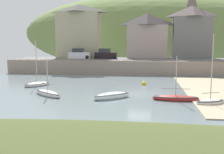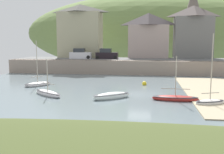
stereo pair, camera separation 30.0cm
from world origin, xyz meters
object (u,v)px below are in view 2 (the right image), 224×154
object	(u,v)px
church_with_spire	(193,20)
sailboat_tall_mast	(210,102)
motorboat_with_cabin	(175,98)
parked_car_by_wall	(107,54)
waterfront_building_centre	(148,35)
parked_car_near_slipway	(80,54)
mooring_buoy	(144,84)
waterfront_building_left	(81,31)
rowboat_small_beached	(112,96)
sailboat_white_hull	(38,84)
sailboat_blue_trim	(48,93)
waterfront_building_right	(193,32)

from	to	relation	value
church_with_spire	sailboat_tall_mast	world-z (taller)	church_with_spire
motorboat_with_cabin	parked_car_by_wall	bearing A→B (deg)	116.70
waterfront_building_centre	parked_car_near_slipway	distance (m)	14.09
parked_car_near_slipway	parked_car_by_wall	xyz separation A→B (m)	(5.10, 0.00, 0.00)
parked_car_by_wall	mooring_buoy	world-z (taller)	parked_car_by_wall
sailboat_tall_mast	motorboat_with_cabin	distance (m)	3.24
waterfront_building_centre	church_with_spire	world-z (taller)	church_with_spire
waterfront_building_left	sailboat_tall_mast	world-z (taller)	waterfront_building_left
rowboat_small_beached	sailboat_tall_mast	xyz separation A→B (m)	(9.21, -1.29, 0.01)
waterfront_building_left	sailboat_white_hull	bearing A→B (deg)	-90.36
mooring_buoy	parked_car_near_slipway	bearing A→B (deg)	130.16
waterfront_building_left	parked_car_near_slipway	size ratio (longest dim) A/B	2.55
waterfront_building_left	sailboat_blue_trim	size ratio (longest dim) A/B	2.60
sailboat_white_hull	motorboat_with_cabin	xyz separation A→B (m)	(16.72, -6.14, -0.02)
waterfront_building_right	parked_car_by_wall	size ratio (longest dim) A/B	2.45
waterfront_building_centre	motorboat_with_cabin	world-z (taller)	waterfront_building_centre
motorboat_with_cabin	parked_car_near_slipway	xyz separation A→B (m)	(-15.53, 23.39, 2.98)
sailboat_white_hull	motorboat_with_cabin	world-z (taller)	sailboat_white_hull
parked_car_by_wall	mooring_buoy	bearing A→B (deg)	-62.50
waterfront_building_centre	sailboat_blue_trim	xyz separation A→B (m)	(-10.46, -27.36, -6.66)
waterfront_building_left	parked_car_near_slipway	xyz separation A→B (m)	(1.06, -4.50, -4.63)
church_with_spire	rowboat_small_beached	distance (m)	35.69
waterfront_building_right	church_with_spire	world-z (taller)	church_with_spire
waterfront_building_centre	parked_car_by_wall	distance (m)	9.67
motorboat_with_cabin	parked_car_near_slipway	world-z (taller)	parked_car_near_slipway
sailboat_blue_trim	mooring_buoy	size ratio (longest dim) A/B	6.94
parked_car_by_wall	sailboat_white_hull	bearing A→B (deg)	-108.99
motorboat_with_cabin	sailboat_white_hull	bearing A→B (deg)	162.54
waterfront_building_left	sailboat_tall_mast	bearing A→B (deg)	-56.23
waterfront_building_centre	parked_car_near_slipway	bearing A→B (deg)	-160.67
sailboat_blue_trim	sailboat_tall_mast	bearing A→B (deg)	30.15
sailboat_tall_mast	motorboat_with_cabin	size ratio (longest dim) A/B	1.44
waterfront_building_centre	sailboat_white_hull	xyz separation A→B (m)	(-14.02, -21.76, -6.66)
parked_car_by_wall	parked_car_near_slipway	bearing A→B (deg)	-178.93
waterfront_building_right	motorboat_with_cabin	size ratio (longest dim) A/B	2.23
waterfront_building_centre	mooring_buoy	distance (m)	20.36
sailboat_blue_trim	parked_car_by_wall	xyz separation A→B (m)	(2.73, 22.86, 2.96)
sailboat_blue_trim	church_with_spire	bearing A→B (deg)	94.83
waterfront_building_right	waterfront_building_centre	bearing A→B (deg)	180.00
waterfront_building_right	waterfront_building_left	bearing A→B (deg)	180.00
waterfront_building_right	parked_car_near_slipway	world-z (taller)	waterfront_building_right
parked_car_by_wall	motorboat_with_cabin	bearing A→B (deg)	-64.92
church_with_spire	parked_car_by_wall	distance (m)	20.01
waterfront_building_left	mooring_buoy	world-z (taller)	waterfront_building_left
motorboat_with_cabin	waterfront_building_right	bearing A→B (deg)	80.73
church_with_spire	sailboat_white_hull	bearing A→B (deg)	-131.90
waterfront_building_left	rowboat_small_beached	xyz separation A→B (m)	(10.33, -27.94, -7.58)
sailboat_tall_mast	parked_car_near_slipway	bearing A→B (deg)	104.95
waterfront_building_centre	sailboat_white_hull	bearing A→B (deg)	-122.80
rowboat_small_beached	parked_car_by_wall	world-z (taller)	parked_car_by_wall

